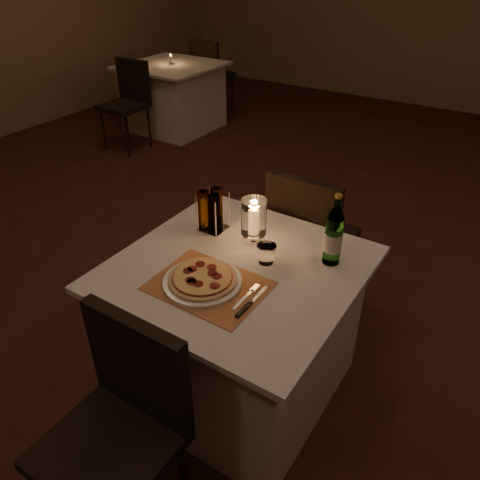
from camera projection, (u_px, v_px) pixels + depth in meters
The scene contains 17 objects.
floor at pixel (239, 321), 2.80m from camera, with size 8.00×10.00×0.02m, color #421F15.
main_table at pixel (238, 329), 2.19m from camera, with size 1.00×1.00×0.74m.
chair_near at pixel (123, 414), 1.59m from camera, with size 0.42×0.42×0.90m.
chair_far at pixel (308, 231), 2.60m from camera, with size 0.42×0.42×0.90m.
placemat at pixel (209, 286), 1.87m from camera, with size 0.45×0.34×0.00m, color #BA7440.
plate at pixel (203, 282), 1.88m from camera, with size 0.32×0.32×0.01m, color white.
pizza at pixel (202, 278), 1.88m from camera, with size 0.28×0.28×0.02m.
fork at pixel (248, 295), 1.82m from camera, with size 0.02×0.18×0.00m.
knife at pixel (247, 306), 1.76m from camera, with size 0.02×0.22×0.01m.
tumbler at pixel (266, 254), 1.99m from camera, with size 0.09×0.09×0.09m, color white, non-canonical shape.
water_bottle at pixel (334, 236), 1.95m from camera, with size 0.08×0.08×0.32m.
hurricane_candle at pixel (254, 219), 2.07m from camera, with size 0.11×0.11×0.22m.
cruet_caddy at pixel (212, 212), 2.19m from camera, with size 0.12×0.12×0.21m.
neighbor_table_left at pixel (174, 97), 5.47m from camera, with size 1.00×1.00×0.74m.
neighbor_chair_la at pixel (128, 96), 4.87m from camera, with size 0.42×0.42×0.90m.
neighbor_chair_lb at pixel (209, 69), 5.88m from camera, with size 0.42×0.42×0.90m.
neighbor_candle_left at pixel (171, 60), 5.24m from camera, with size 0.03×0.03×0.11m.
Camera 1 is at (1.15, -1.75, 1.91)m, focal length 35.00 mm.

